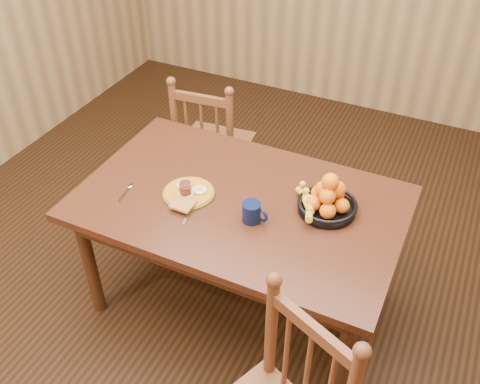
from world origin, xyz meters
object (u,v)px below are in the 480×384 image
at_px(dining_table, 240,213).
at_px(fruit_bowl, 327,200).
at_px(chair_far, 212,146).
at_px(breakfast_plate, 188,193).
at_px(coffee_mug, 252,212).

bearing_deg(dining_table, fruit_bowl, 14.53).
bearing_deg(fruit_bowl, dining_table, -165.47).
bearing_deg(chair_far, fruit_bowl, 141.26).
height_order(breakfast_plate, fruit_bowl, fruit_bowl).
relative_size(breakfast_plate, coffee_mug, 2.15).
height_order(chair_far, fruit_bowl, chair_far).
distance_m(coffee_mug, fruit_bowl, 0.36).
bearing_deg(coffee_mug, fruit_bowl, 37.01).
xyz_separation_m(dining_table, breakfast_plate, (-0.25, -0.08, 0.10)).
bearing_deg(fruit_bowl, chair_far, 147.08).
distance_m(chair_far, breakfast_plate, 0.90).
xyz_separation_m(breakfast_plate, fruit_bowl, (0.66, 0.18, 0.05)).
xyz_separation_m(chair_far, fruit_bowl, (0.95, -0.62, 0.34)).
distance_m(dining_table, chair_far, 0.92).
bearing_deg(dining_table, breakfast_plate, -162.98).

